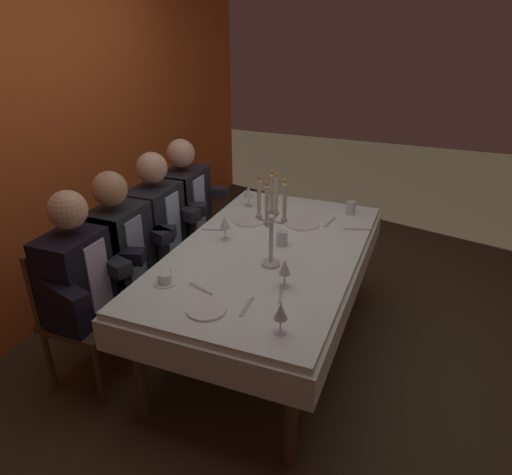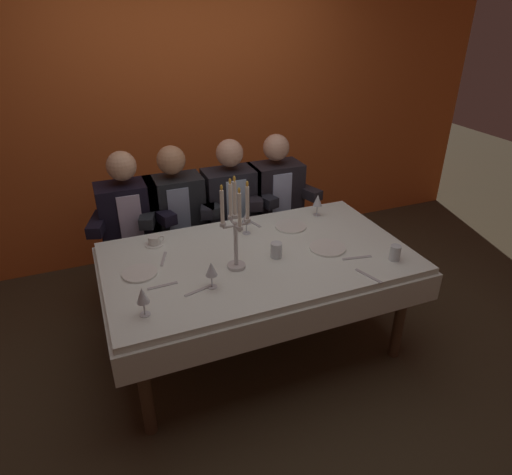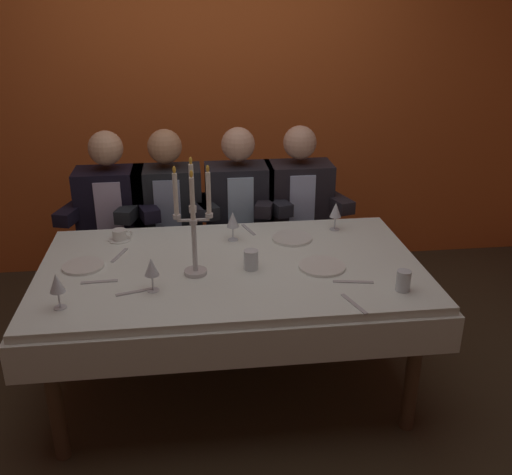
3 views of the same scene
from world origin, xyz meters
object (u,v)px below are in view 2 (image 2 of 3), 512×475
dinner_plate_0 (291,226)px  seated_diner_0 (129,217)px  candelabra (235,226)px  water_tumbler_0 (395,253)px  water_tumbler_1 (276,250)px  coffee_cup_0 (154,241)px  seated_diner_3 (275,194)px  dinner_plate_1 (327,248)px  wine_glass_3 (246,218)px  seated_diner_2 (231,201)px  seated_diner_1 (175,210)px  wine_glass_1 (143,296)px  dinner_plate_2 (140,273)px  wine_glass_0 (211,269)px  wine_glass_2 (318,201)px  dining_table (258,271)px

dinner_plate_0 → seated_diner_0: 1.20m
candelabra → water_tumbler_0: candelabra is taller
water_tumbler_1 → coffee_cup_0: 0.81m
candelabra → seated_diner_3: candelabra is taller
dinner_plate_1 → wine_glass_3: wine_glass_3 is taller
coffee_cup_0 → seated_diner_2: (0.70, 0.50, -0.03)m
seated_diner_3 → seated_diner_0: bearing=180.0°
candelabra → seated_diner_3: size_ratio=0.47×
water_tumbler_1 → seated_diner_1: seated_diner_1 is taller
water_tumbler_0 → wine_glass_1: bearing=179.2°
seated_diner_1 → candelabra: bearing=-81.2°
seated_diner_1 → seated_diner_2: 0.45m
candelabra → water_tumbler_0: (0.94, -0.28, -0.23)m
water_tumbler_1 → seated_diner_3: 1.03m
dinner_plate_1 → dinner_plate_2: size_ratio=1.14×
dinner_plate_1 → seated_diner_3: size_ratio=0.19×
wine_glass_0 → coffee_cup_0: size_ratio=1.24×
dinner_plate_1 → seated_diner_1: 1.25m
candelabra → water_tumbler_0: 1.00m
coffee_cup_0 → dinner_plate_0: bearing=-6.2°
dinner_plate_2 → wine_glass_1: (-0.04, -0.40, 0.11)m
coffee_cup_0 → seated_diner_1: seated_diner_1 is taller
seated_diner_1 → wine_glass_2: bearing=-27.5°
seated_diner_2 → wine_glass_3: bearing=-98.4°
candelabra → dinner_plate_1: size_ratio=2.50×
wine_glass_3 → wine_glass_2: bearing=7.7°
wine_glass_2 → water_tumbler_1: (-0.53, -0.45, -0.07)m
wine_glass_3 → seated_diner_3: size_ratio=0.13×
dinner_plate_0 → coffee_cup_0: size_ratio=1.68×
wine_glass_1 → water_tumbler_0: bearing=-0.8°
wine_glass_1 → seated_diner_1: (0.44, 1.23, -0.12)m
coffee_cup_0 → seated_diner_1: bearing=63.3°
dinner_plate_1 → dinner_plate_2: (-1.18, 0.15, 0.00)m
dinner_plate_1 → water_tumbler_1: 0.35m
candelabra → dinner_plate_0: candelabra is taller
dinner_plate_0 → dinner_plate_2: size_ratio=1.08×
wine_glass_2 → seated_diner_0: size_ratio=0.13×
dining_table → seated_diner_3: bearing=60.1°
wine_glass_2 → wine_glass_3: (-0.59, -0.08, 0.00)m
wine_glass_2 → wine_glass_3: same height
dining_table → wine_glass_3: size_ratio=11.83×
wine_glass_0 → coffee_cup_0: (-0.21, 0.61, -0.09)m
dinner_plate_0 → dinner_plate_2: (-1.09, -0.22, 0.00)m
dinner_plate_0 → seated_diner_1: (-0.69, 0.61, -0.01)m
wine_glass_3 → seated_diner_1: bearing=122.2°
coffee_cup_0 → seated_diner_1: (0.25, 0.50, -0.03)m
candelabra → wine_glass_1: 0.66m
wine_glass_0 → seated_diner_2: bearing=66.1°
dinner_plate_0 → dinner_plate_1: 0.38m
water_tumbler_0 → seated_diner_3: bearing=101.2°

